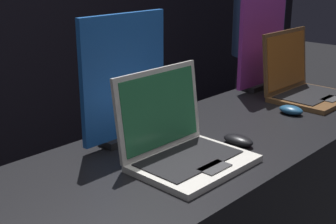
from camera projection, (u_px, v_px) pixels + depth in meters
laptop_middle at (180, 142)px, 1.43m from camera, size 0.35×0.30×0.28m
mouse_middle at (238, 140)px, 1.57m from camera, size 0.06×0.11×0.03m
promo_stand_middle at (125, 83)px, 1.55m from camera, size 0.35×0.07×0.43m
laptop_back at (302, 83)px, 2.09m from camera, size 0.35×0.31×0.29m
mouse_back at (291, 110)px, 1.88m from camera, size 0.07×0.10×0.03m
promo_stand_back at (262, 37)px, 2.18m from camera, size 0.35×0.07×0.52m
person_bystander at (257, 44)px, 3.13m from camera, size 0.34×0.34×1.76m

